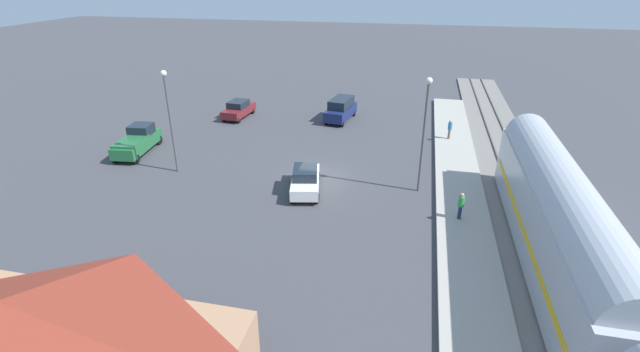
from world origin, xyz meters
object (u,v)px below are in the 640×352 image
at_px(suv_navy, 341,109).
at_px(light_pole_near_platform, 425,123).
at_px(sedan_maroon, 238,109).
at_px(light_pole_lot_center, 169,110).
at_px(pedestrian_on_platform, 450,128).
at_px(pedestrian_waiting_far, 461,204).
at_px(sedan_white, 305,180).
at_px(pickup_green, 137,141).

xyz_separation_m(suv_navy, light_pole_near_platform, (-8.07, 14.42, 3.80)).
height_order(sedan_maroon, light_pole_lot_center, light_pole_lot_center).
distance_m(pedestrian_on_platform, sedan_maroon, 21.00).
bearing_deg(pedestrian_waiting_far, sedan_white, -11.45).
bearing_deg(sedan_white, light_pole_near_platform, -166.72).
bearing_deg(sedan_maroon, suv_navy, -172.09).
relative_size(suv_navy, light_pole_near_platform, 0.65).
bearing_deg(sedan_white, suv_navy, -88.30).
xyz_separation_m(pedestrian_on_platform, sedan_white, (9.97, 12.16, -0.40)).
bearing_deg(pedestrian_on_platform, sedan_maroon, -7.13).
distance_m(pedestrian_waiting_far, pickup_green, 26.12).
bearing_deg(light_pole_near_platform, sedan_white, 13.28).
relative_size(pedestrian_on_platform, sedan_maroon, 0.37).
height_order(pedestrian_waiting_far, light_pole_near_platform, light_pole_near_platform).
bearing_deg(pedestrian_waiting_far, pedestrian_on_platform, -89.48).
relative_size(sedan_maroon, light_pole_lot_center, 0.60).
relative_size(pickup_green, light_pole_lot_center, 0.73).
height_order(sedan_maroon, sedan_white, same).
bearing_deg(pedestrian_waiting_far, light_pole_lot_center, -8.80).
height_order(pedestrian_on_platform, suv_navy, suv_navy).
bearing_deg(pedestrian_waiting_far, sedan_maroon, -38.73).
distance_m(pedestrian_waiting_far, sedan_maroon, 26.88).
height_order(pedestrian_waiting_far, pickup_green, pickup_green).
xyz_separation_m(pickup_green, light_pole_lot_center, (-5.03, 2.73, 3.79)).
bearing_deg(pedestrian_on_platform, light_pole_lot_center, 28.57).
xyz_separation_m(sedan_maroon, sedan_white, (-10.87, 14.77, 0.00)).
bearing_deg(pickup_green, suv_navy, -140.24).
xyz_separation_m(suv_navy, light_pole_lot_center, (9.84, 15.10, 3.67)).
bearing_deg(pickup_green, pedestrian_on_platform, -161.82).
height_order(pedestrian_waiting_far, sedan_maroon, pedestrian_waiting_far).
bearing_deg(pedestrian_on_platform, suv_navy, -21.18).
relative_size(pedestrian_on_platform, pedestrian_waiting_far, 1.00).
bearing_deg(pedestrian_waiting_far, light_pole_near_platform, -56.84).
height_order(pedestrian_on_platform, pickup_green, pickup_green).
xyz_separation_m(pedestrian_on_platform, sedan_maroon, (20.84, -2.61, -0.40)).
bearing_deg(pickup_green, light_pole_lot_center, 151.45).
height_order(sedan_maroon, light_pole_near_platform, light_pole_near_platform).
distance_m(sedan_white, pickup_green, 15.82).
bearing_deg(suv_navy, light_pole_near_platform, 119.24).
distance_m(pedestrian_on_platform, light_pole_near_platform, 11.26).
height_order(sedan_maroon, pickup_green, pickup_green).
xyz_separation_m(pedestrian_on_platform, light_pole_near_platform, (2.38, 10.37, 3.67)).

